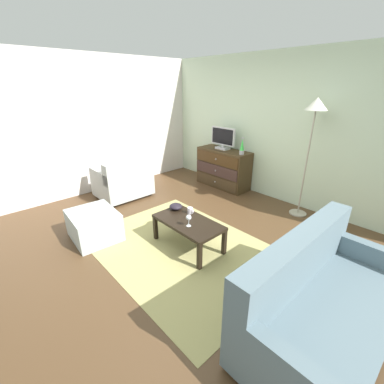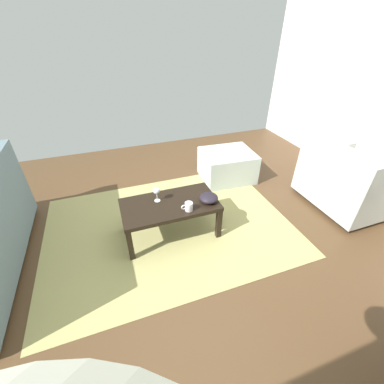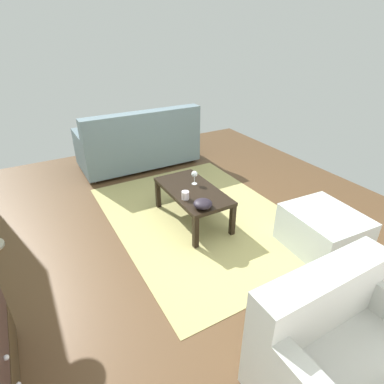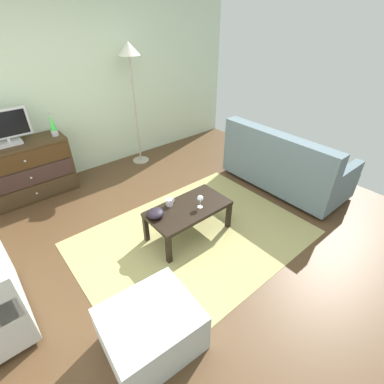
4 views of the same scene
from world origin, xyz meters
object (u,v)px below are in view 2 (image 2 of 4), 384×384
at_px(coffee_table, 170,207).
at_px(mug, 188,207).
at_px(armchair, 347,181).
at_px(ottoman, 227,165).
at_px(wine_glass, 157,191).
at_px(bowl_decorative, 209,198).

distance_m(coffee_table, mug, 0.24).
xyz_separation_m(coffee_table, armchair, (-2.09, 0.21, -0.01)).
xyz_separation_m(coffee_table, ottoman, (-1.07, -0.84, -0.14)).
distance_m(armchair, ottoman, 1.48).
distance_m(wine_glass, bowl_decorative, 0.52).
bearing_deg(coffee_table, wine_glass, -38.65).
height_order(mug, armchair, armchair).
relative_size(wine_glass, ottoman, 0.22).
height_order(wine_glass, armchair, armchair).
xyz_separation_m(mug, armchair, (-1.95, 0.04, -0.10)).
relative_size(armchair, ottoman, 1.35).
relative_size(coffee_table, ottoman, 1.36).
xyz_separation_m(bowl_decorative, ottoman, (-0.69, -0.95, -0.23)).
distance_m(wine_glass, armchair, 2.22).
bearing_deg(wine_glass, ottoman, -146.94).
relative_size(mug, armchair, 0.12).
relative_size(coffee_table, mug, 8.37).
height_order(coffee_table, mug, mug).
distance_m(bowl_decorative, armchair, 1.72).
bearing_deg(bowl_decorative, armchair, 176.43).
bearing_deg(mug, coffee_table, -49.87).
height_order(bowl_decorative, ottoman, bowl_decorative).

